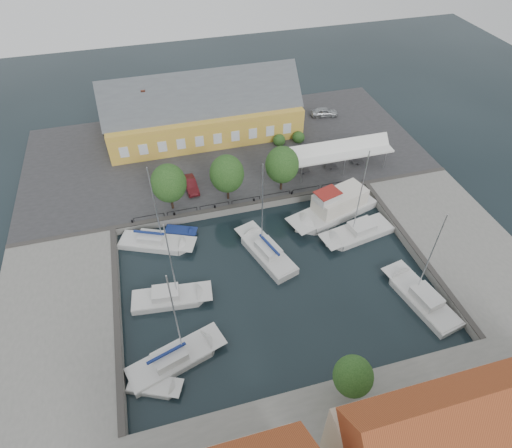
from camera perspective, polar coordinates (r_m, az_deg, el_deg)
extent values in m
plane|color=black|center=(47.14, 1.95, -6.16)|extent=(140.00, 140.00, 0.00)
cube|color=#2D2D30|center=(63.66, -4.12, 9.52)|extent=(56.00, 26.00, 1.00)
cube|color=slate|center=(46.19, -25.05, -12.54)|extent=(12.00, 24.00, 1.00)
cube|color=slate|center=(54.61, 25.31, -2.12)|extent=(12.00, 24.00, 1.00)
cube|color=#383533|center=(53.41, -1.22, 2.71)|extent=(56.00, 0.60, 0.12)
cube|color=#383533|center=(44.57, -18.11, -11.10)|extent=(0.60, 24.00, 0.12)
cube|color=#383533|center=(51.14, 20.44, -2.97)|extent=(0.60, 24.00, 0.12)
cylinder|color=black|center=(52.84, -16.17, 0.30)|extent=(0.24, 0.24, 0.40)
cylinder|color=black|center=(52.67, -10.84, 1.29)|extent=(0.24, 0.24, 0.40)
cylinder|color=black|center=(52.96, -5.50, 2.27)|extent=(0.24, 0.24, 0.40)
cylinder|color=black|center=(53.73, -0.27, 3.21)|extent=(0.24, 0.24, 0.40)
cylinder|color=black|center=(54.94, 4.78, 4.09)|extent=(0.24, 0.24, 0.40)
cylinder|color=black|center=(56.56, 9.59, 4.90)|extent=(0.24, 0.24, 0.40)
cylinder|color=black|center=(58.57, 14.11, 5.62)|extent=(0.24, 0.24, 0.40)
cube|color=gold|center=(66.16, -6.93, 13.52)|extent=(28.00, 10.00, 4.50)
cube|color=#474C51|center=(64.51, -7.20, 16.22)|extent=(28.56, 7.60, 7.60)
cube|color=gold|center=(71.26, -15.95, 14.02)|extent=(6.00, 6.00, 3.50)
cube|color=brown|center=(63.24, -14.78, 16.45)|extent=(0.60, 0.60, 1.20)
cube|color=white|center=(59.08, 11.13, 9.52)|extent=(14.00, 4.00, 0.25)
cylinder|color=silver|center=(56.37, 6.09, 6.63)|extent=(0.10, 0.10, 2.70)
cylinder|color=silver|center=(59.08, 4.89, 8.66)|extent=(0.10, 0.10, 2.70)
cylinder|color=silver|center=(58.52, 11.66, 7.46)|extent=(0.10, 0.10, 2.70)
cylinder|color=silver|center=(61.14, 10.28, 9.40)|extent=(0.10, 0.10, 2.70)
cylinder|color=silver|center=(61.19, 16.80, 8.17)|extent=(0.10, 0.10, 2.70)
cylinder|color=silver|center=(63.70, 15.30, 10.01)|extent=(0.10, 0.10, 2.70)
cylinder|color=black|center=(53.18, -11.15, 2.95)|extent=(0.30, 0.30, 2.10)
ellipsoid|color=#173F16|center=(51.43, -11.57, 5.35)|extent=(4.20, 4.20, 4.83)
cylinder|color=black|center=(53.73, -3.77, 4.28)|extent=(0.30, 0.30, 2.10)
ellipsoid|color=#173F16|center=(51.99, -3.91, 6.70)|extent=(4.20, 4.20, 4.83)
cylinder|color=black|center=(55.16, 3.37, 5.49)|extent=(0.30, 0.30, 2.10)
ellipsoid|color=#173F16|center=(53.47, 3.50, 7.89)|extent=(4.20, 4.20, 4.83)
imported|color=#ADB0B5|center=(71.99, 9.11, 14.52)|extent=(4.51, 2.51, 1.45)
imported|color=#501217|center=(56.00, -8.70, 5.20)|extent=(1.76, 4.24, 1.36)
cube|color=silver|center=(48.19, 1.76, -4.45)|extent=(4.93, 7.90, 1.50)
cube|color=silver|center=(48.13, 1.15, -3.14)|extent=(5.28, 9.28, 0.08)
cube|color=silver|center=(47.38, 1.66, -3.29)|extent=(2.71, 3.40, 0.90)
cylinder|color=silver|center=(44.63, 0.85, 2.18)|extent=(0.12, 0.12, 11.11)
cube|color=navy|center=(46.73, 1.81, -2.80)|extent=(1.35, 3.59, 0.22)
cube|color=silver|center=(54.65, 10.83, 1.58)|extent=(10.25, 6.23, 1.80)
cube|color=silver|center=(53.38, 9.98, 1.88)|extent=(12.05, 6.65, 0.08)
cube|color=silver|center=(53.37, 11.11, 3.19)|extent=(7.22, 4.84, 2.20)
cube|color=silver|center=(51.29, 9.48, 3.57)|extent=(3.10, 2.66, 1.20)
cube|color=maroon|center=(50.88, 9.57, 4.13)|extent=(3.37, 2.84, 0.10)
cube|color=silver|center=(52.53, 13.87, -1.17)|extent=(7.73, 4.33, 1.30)
cube|color=silver|center=(51.60, 13.19, -0.94)|extent=(9.14, 4.46, 0.08)
cube|color=silver|center=(51.66, 13.92, -0.32)|extent=(3.24, 2.58, 0.90)
cylinder|color=silver|center=(47.63, 13.73, 3.75)|extent=(0.12, 0.12, 11.40)
cube|color=silver|center=(47.41, 21.58, -9.98)|extent=(4.41, 7.95, 1.30)
cube|color=silver|center=(47.21, 21.04, -8.70)|extent=(4.59, 9.40, 0.08)
cube|color=silver|center=(46.61, 21.79, -8.97)|extent=(2.58, 3.35, 0.90)
cylinder|color=silver|center=(43.70, 22.24, -3.95)|extent=(0.12, 0.12, 10.50)
cube|color=silver|center=(51.15, -13.74, -2.64)|extent=(7.59, 5.22, 1.30)
cube|color=silver|center=(50.38, -12.91, -2.21)|extent=(8.87, 5.70, 0.08)
cube|color=silver|center=(50.29, -13.76, -1.75)|extent=(3.33, 2.75, 0.90)
cylinder|color=silver|center=(46.74, -13.27, 2.17)|extent=(0.12, 0.12, 10.44)
cube|color=navy|center=(49.84, -14.09, -1.12)|extent=(3.37, 1.63, 0.22)
cube|color=silver|center=(45.47, -11.97, -9.93)|extent=(6.87, 3.38, 1.30)
cube|color=silver|center=(44.85, -11.04, -9.31)|extent=(8.17, 3.42, 0.08)
cube|color=silver|center=(44.56, -11.97, -9.03)|extent=(2.83, 2.10, 0.90)
cylinder|color=silver|center=(41.10, -11.24, -5.10)|extent=(0.12, 0.12, 9.82)
cube|color=silver|center=(41.45, -11.47, -17.84)|extent=(7.88, 4.88, 1.30)
cube|color=silver|center=(40.96, -10.39, -16.83)|extent=(9.25, 5.21, 0.08)
cube|color=silver|center=(40.48, -11.45, -16.94)|extent=(3.38, 2.71, 0.90)
cylinder|color=silver|center=(36.53, -10.66, -12.24)|extent=(0.12, 0.12, 10.84)
cube|color=navy|center=(39.83, -11.85, -16.52)|extent=(3.58, 1.30, 0.22)
cube|color=silver|center=(40.78, -13.82, -20.30)|extent=(4.27, 3.25, 0.90)
cube|color=silver|center=(40.22, -13.26, -20.13)|extent=(4.94, 3.50, 0.08)
cube|color=navy|center=(51.91, -10.31, -1.11)|extent=(3.47, 2.65, 0.80)
cube|color=navy|center=(51.50, -9.96, -0.81)|extent=(4.02, 2.84, 0.08)
cube|color=#9B4821|center=(30.06, 24.97, -24.51)|extent=(12.36, 6.50, 6.50)
cube|color=brown|center=(27.33, 20.55, -25.61)|extent=(0.70, 0.70, 1.00)
cube|color=brown|center=(29.94, 29.81, -21.36)|extent=(0.60, 0.60, 0.80)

